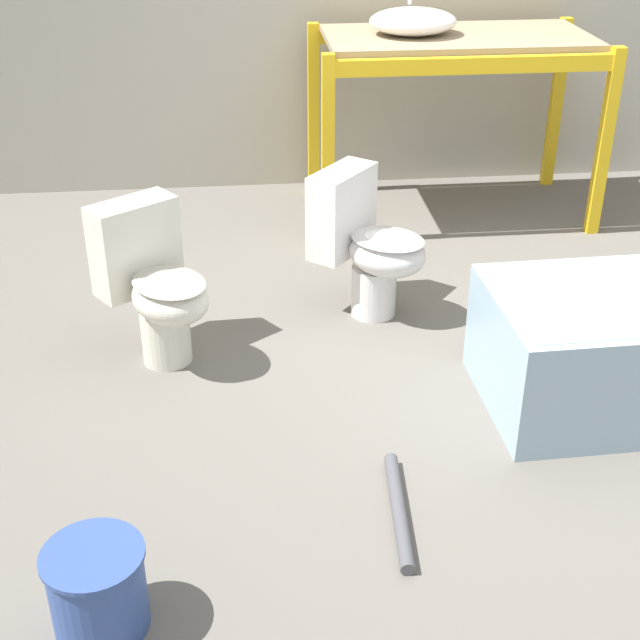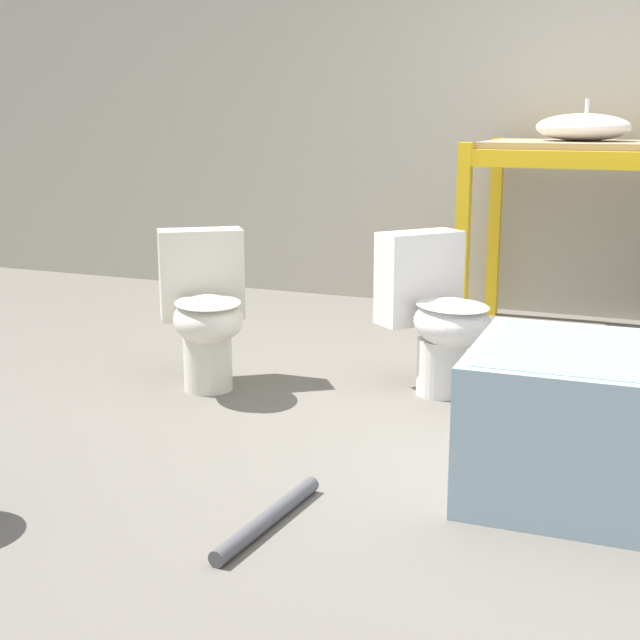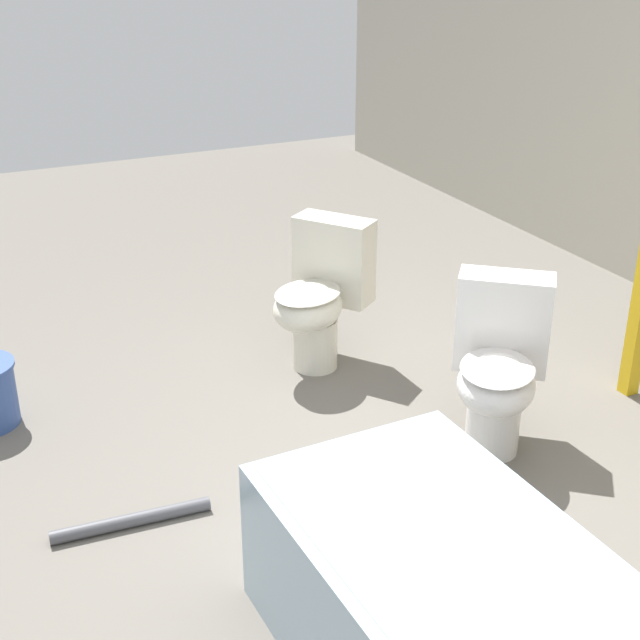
{
  "view_description": "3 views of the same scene",
  "coord_description": "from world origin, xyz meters",
  "views": [
    {
      "loc": [
        -1.12,
        -3.62,
        2.2
      ],
      "look_at": [
        -0.8,
        -0.52,
        0.46
      ],
      "focal_mm": 50.0,
      "sensor_mm": 36.0,
      "label": 1
    },
    {
      "loc": [
        0.57,
        -3.51,
        1.27
      ],
      "look_at": [
        -0.74,
        -0.38,
        0.48
      ],
      "focal_mm": 50.0,
      "sensor_mm": 36.0,
      "label": 2
    },
    {
      "loc": [
        2.19,
        -1.72,
        2.1
      ],
      "look_at": [
        -0.63,
        -0.38,
        0.68
      ],
      "focal_mm": 50.0,
      "sensor_mm": 36.0,
      "label": 3
    }
  ],
  "objects": [
    {
      "name": "ground_plane",
      "position": [
        0.0,
        0.0,
        0.0
      ],
      "size": [
        12.0,
        12.0,
        0.0
      ],
      "primitive_type": "plane",
      "color": "#666059"
    },
    {
      "name": "toilet_near",
      "position": [
        -1.49,
        0.03,
        0.38
      ],
      "size": [
        0.61,
        0.66,
        0.73
      ],
      "rotation": [
        0.0,
        0.0,
        0.62
      ],
      "color": "silver",
      "rests_on": "ground_plane"
    },
    {
      "name": "toilet_far",
      "position": [
        -0.47,
        0.38,
        0.38
      ],
      "size": [
        0.65,
        0.63,
        0.73
      ],
      "rotation": [
        0.0,
        0.0,
        0.89
      ],
      "color": "white",
      "rests_on": "ground_plane"
    },
    {
      "name": "shelving_rack",
      "position": [
        0.25,
        1.67,
        0.94
      ],
      "size": [
        1.7,
        0.92,
        1.12
      ],
      "color": "yellow",
      "rests_on": "ground_plane"
    },
    {
      "name": "loose_pipe",
      "position": [
        -0.58,
        -1.18,
        0.03
      ],
      "size": [
        0.1,
        0.6,
        0.05
      ],
      "color": "#4C4C51",
      "rests_on": "ground_plane"
    },
    {
      "name": "sink_basin",
      "position": [
        -0.02,
        1.68,
        1.19
      ],
      "size": [
        0.52,
        0.44,
        0.23
      ],
      "color": "white",
      "rests_on": "shelving_rack"
    },
    {
      "name": "warehouse_wall_rear",
      "position": [
        0.0,
        2.31,
        1.6
      ],
      "size": [
        10.8,
        0.08,
        3.2
      ],
      "color": "#B2AD9E",
      "rests_on": "ground_plane"
    }
  ]
}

